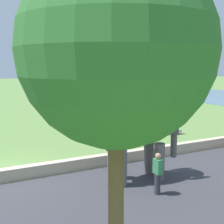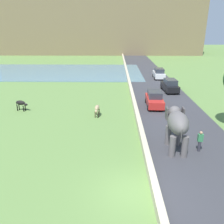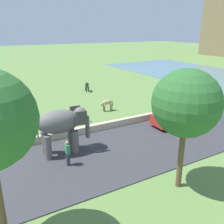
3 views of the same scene
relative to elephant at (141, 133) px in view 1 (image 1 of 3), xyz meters
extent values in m
plane|color=#608442|center=(-3.44, -4.84, -2.04)|extent=(220.00, 220.00, 0.00)
ellipsoid|color=#605B5B|center=(-0.01, -0.22, 0.20)|extent=(1.54, 2.77, 1.50)
cylinder|color=#605B5B|center=(-0.39, 0.67, -1.24)|extent=(0.44, 0.44, 1.60)
cylinder|color=#605B5B|center=(0.45, 0.63, -1.24)|extent=(0.44, 0.44, 1.60)
cylinder|color=#605B5B|center=(-0.48, -1.08, -1.24)|extent=(0.44, 0.44, 1.60)
cylinder|color=#605B5B|center=(0.36, -1.12, -1.24)|extent=(0.44, 0.44, 1.60)
ellipsoid|color=#605B5B|center=(0.06, 1.19, 0.39)|extent=(1.05, 0.95, 1.10)
cube|color=#484444|center=(-0.54, 1.09, 0.43)|extent=(0.16, 0.71, 0.90)
cube|color=#484444|center=(0.65, 1.03, 0.43)|extent=(0.16, 0.71, 0.90)
cylinder|color=#605B5B|center=(0.09, 1.66, -0.50)|extent=(0.28, 0.28, 1.50)
cone|color=silver|center=(-0.14, 1.61, -0.05)|extent=(0.15, 0.56, 0.17)
cone|color=silver|center=(0.30, 1.58, -0.05)|extent=(0.15, 0.56, 0.17)
cylinder|color=#484444|center=(-0.08, -1.55, -0.15)|extent=(0.08, 0.08, 0.90)
cylinder|color=#33333D|center=(1.67, -0.33, -1.61)|extent=(0.22, 0.22, 0.85)
cube|color=#388451|center=(1.67, -0.33, -0.91)|extent=(0.36, 0.22, 0.56)
sphere|color=tan|center=(1.67, -0.33, -0.52)|extent=(0.22, 0.22, 0.22)
ellipsoid|color=tan|center=(-6.24, 6.64, -1.14)|extent=(0.51, 1.13, 0.50)
cylinder|color=#493D2C|center=(-6.11, 6.25, -1.71)|extent=(0.10, 0.10, 0.65)
cylinder|color=#493D2C|center=(-6.42, 6.27, -1.71)|extent=(0.10, 0.10, 0.65)
cylinder|color=#493D2C|center=(-6.06, 7.02, -1.71)|extent=(0.10, 0.10, 0.65)
cylinder|color=#493D2C|center=(-6.37, 7.04, -1.71)|extent=(0.10, 0.10, 0.65)
ellipsoid|color=tan|center=(-6.28, 6.01, -1.29)|extent=(0.27, 0.42, 0.26)
cone|color=beige|center=(-6.19, 6.01, -1.12)|extent=(0.04, 0.04, 0.12)
cone|color=beige|center=(-6.37, 6.02, -1.12)|extent=(0.04, 0.04, 0.12)
cylinder|color=#493D2C|center=(-6.20, 7.18, -1.34)|extent=(0.04, 0.04, 0.45)
ellipsoid|color=black|center=(-14.56, 8.16, -1.14)|extent=(1.18, 0.71, 0.50)
cylinder|color=black|center=(-14.15, 8.21, -1.71)|extent=(0.10, 0.10, 0.65)
cylinder|color=black|center=(-14.23, 7.91, -1.71)|extent=(0.10, 0.10, 0.65)
cylinder|color=black|center=(-14.89, 8.41, -1.71)|extent=(0.10, 0.10, 0.65)
cylinder|color=black|center=(-14.98, 8.11, -1.71)|extent=(0.10, 0.10, 0.65)
ellipsoid|color=black|center=(-13.95, 7.99, -1.29)|extent=(0.45, 0.34, 0.26)
cone|color=beige|center=(-13.93, 8.08, -1.12)|extent=(0.04, 0.04, 0.12)
cone|color=beige|center=(-13.98, 7.91, -1.12)|extent=(0.04, 0.04, 0.12)
cylinder|color=black|center=(-15.08, 8.30, -1.34)|extent=(0.04, 0.04, 0.45)
cylinder|color=brown|center=(5.88, -4.31, -0.10)|extent=(0.28, 0.28, 3.88)
sphere|color=#2D662D|center=(5.88, -4.31, 3.00)|extent=(3.30, 3.30, 3.30)
camera|label=1|loc=(10.38, -6.70, 2.72)|focal=48.58mm
camera|label=2|loc=(-4.41, -15.16, 6.53)|focal=36.99mm
camera|label=3|loc=(14.09, -4.41, 5.70)|focal=39.60mm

